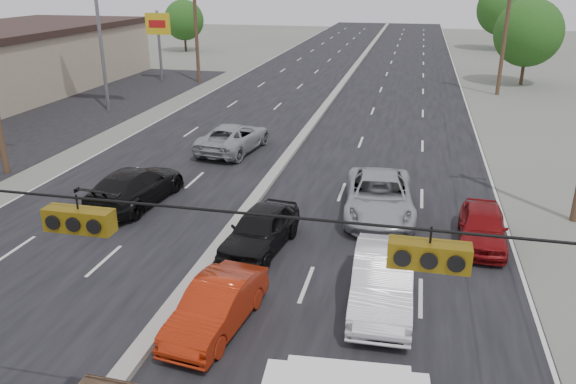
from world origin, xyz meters
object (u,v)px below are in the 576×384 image
utility_pole_right_c (506,28)px  oncoming_far (234,138)px  queue_car_b (382,281)px  tree_right_far (504,9)px  queue_car_e (482,227)px  queue_car_c (379,197)px  oncoming_near (136,186)px  tree_right_mid (528,33)px  pole_sign_far (158,30)px  utility_pole_left_c (196,22)px  queue_car_a (260,230)px  red_sedan (216,307)px  tree_left_far (184,20)px

utility_pole_right_c → oncoming_far: size_ratio=1.88×
utility_pole_right_c → queue_car_b: 33.59m
tree_right_far → queue_car_e: tree_right_far is taller
queue_car_c → oncoming_near: size_ratio=1.07×
tree_right_mid → queue_car_b: tree_right_mid is taller
pole_sign_far → queue_car_e: 37.54m
utility_pole_left_c → tree_right_mid: bearing=10.3°
tree_right_far → oncoming_near: (-20.66, -57.16, -4.20)m
tree_right_mid → queue_car_e: tree_right_mid is taller
queue_car_a → tree_right_far: bearing=83.9°
oncoming_far → queue_car_b: bearing=130.5°
tree_right_far → red_sedan: bearing=-102.6°
pole_sign_far → queue_car_e: (24.82, -27.92, -3.74)m
tree_right_mid → queue_car_b: (-9.31, -37.60, -3.56)m
utility_pole_left_c → queue_car_a: bearing=-65.1°
queue_car_a → tree_left_far: bearing=122.7°
utility_pole_left_c → oncoming_far: utility_pole_left_c is taller
tree_right_far → queue_car_e: (-7.18, -57.92, -4.29)m
queue_car_a → queue_car_c: (3.73, 3.82, 0.06)m
tree_right_far → utility_pole_left_c: bearing=-133.5°
pole_sign_far → oncoming_near: size_ratio=1.14×
queue_car_c → oncoming_near: (-9.79, -0.99, -0.02)m
oncoming_near → oncoming_far: oncoming_near is taller
utility_pole_right_c → queue_car_a: size_ratio=2.37×
red_sedan → queue_car_c: bearing=74.3°
red_sedan → queue_car_b: queue_car_b is taller
queue_car_b → utility_pole_right_c: bearing=76.3°
tree_left_far → oncoming_far: tree_left_far is taller
utility_pole_right_c → tree_right_far: bearing=83.3°
tree_right_mid → tree_left_far: bearing=157.9°
oncoming_near → red_sedan: bearing=134.3°
pole_sign_far → tree_right_far: 43.87m
red_sedan → queue_car_c: queue_car_c is taller
tree_right_far → queue_car_a: tree_right_far is taller
utility_pole_left_c → queue_car_e: utility_pole_left_c is taller
utility_pole_left_c → red_sedan: size_ratio=2.51×
utility_pole_left_c → tree_right_far: utility_pole_left_c is taller
tree_right_mid → queue_car_c: bearing=-107.6°
oncoming_far → tree_right_far: bearing=-103.8°
queue_car_a → queue_car_c: bearing=53.3°
queue_car_e → red_sedan: bearing=-133.7°
tree_left_far → queue_car_b: size_ratio=1.30×
tree_left_far → tree_right_mid: tree_right_mid is taller
red_sedan → queue_car_c: 9.29m
red_sedan → queue_car_a: queue_car_a is taller
red_sedan → queue_car_e: (7.31, 6.80, 0.01)m
queue_car_a → oncoming_near: 6.69m
queue_car_c → oncoming_near: queue_car_c is taller
queue_car_b → queue_car_c: 6.46m
queue_car_a → queue_car_b: size_ratio=0.90×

